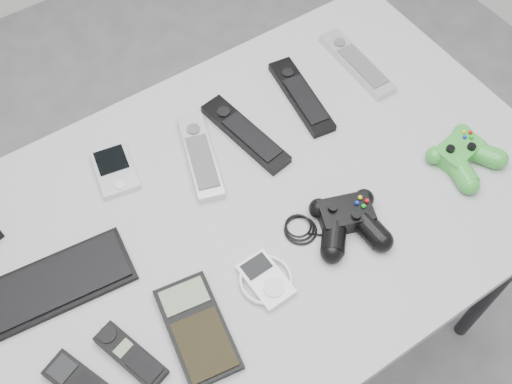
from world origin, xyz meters
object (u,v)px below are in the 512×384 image
pda (115,170)px  calculator (197,329)px  pda_keyboard (56,283)px  cordless_handset (131,355)px  mobile_phone (77,381)px  remote_silver_b (357,63)px  controller_black (348,220)px  desk (256,221)px  remote_black_b (301,96)px  controller_green (464,154)px  mp3_player (266,280)px  remote_black_a (245,133)px  remote_silver_a (200,156)px

pda → calculator: bearing=-83.7°
pda_keyboard → cordless_handset: size_ratio=1.98×
cordless_handset → mobile_phone: bearing=155.6°
remote_silver_b → controller_black: controller_black is taller
desk → pda_keyboard: (-0.39, 0.06, 0.08)m
mobile_phone → remote_black_b: bearing=1.9°
controller_green → remote_silver_b: bearing=84.6°
mobile_phone → mp3_player: 0.36m
remote_black_a → pda_keyboard: bearing=-177.3°
remote_black_b → controller_black: size_ratio=0.93×
remote_black_b → calculator: size_ratio=1.17×
controller_green → remote_black_a: bearing=130.8°
cordless_handset → controller_green: (0.75, -0.01, 0.01)m
pda_keyboard → mp3_player: size_ratio=2.60×
controller_black → cordless_handset: bearing=-160.2°
pda → mp3_player: size_ratio=1.11×
pda_keyboard → controller_green: size_ratio=1.91×
desk → remote_black_b: (0.23, 0.17, 0.08)m
controller_black → controller_green: size_ratio=1.67×
mobile_phone → cordless_handset: bearing=-28.5°
desk → remote_silver_b: size_ratio=5.41×
controller_green → remote_black_b: bearing=111.4°
remote_black_b → mobile_phone: (-0.67, -0.30, -0.00)m
remote_silver_a → mobile_phone: bearing=-127.1°
pda_keyboard → remote_silver_b: 0.80m
pda_keyboard → controller_black: bearing=-14.5°
pda_keyboard → mobile_phone: size_ratio=2.37×
remote_silver_a → remote_silver_b: bearing=21.7°
remote_silver_a → mobile_phone: size_ratio=1.86×
remote_black_b → mobile_phone: size_ratio=1.94×
remote_silver_a → remote_black_a: 0.11m
pda → remote_black_a: (0.27, -0.07, 0.00)m
controller_black → controller_green: 0.29m
pda_keyboard → controller_green: controller_green is taller
pda_keyboard → remote_black_b: 0.64m
cordless_handset → controller_black: bearing=-18.0°
remote_black_b → remote_silver_b: size_ratio=1.00×
remote_black_b → controller_green: (0.18, -0.32, 0.01)m
mobile_phone → desk: bearing=-5.9°
remote_silver_a → cordless_handset: size_ratio=1.56×
remote_silver_b → remote_black_b: bearing=-175.5°
desk → remote_silver_a: size_ratio=5.63×
calculator → mp3_player: (0.15, 0.01, -0.00)m
mobile_phone → mp3_player: size_ratio=1.10×
pda → controller_green: bearing=-20.3°
remote_silver_b → cordless_handset: size_ratio=1.62×
remote_black_b → cordless_handset: size_ratio=1.63×
mp3_player → controller_black: (0.19, 0.01, 0.01)m
desk → remote_silver_b: (0.40, 0.18, 0.08)m
desk → controller_green: 0.44m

